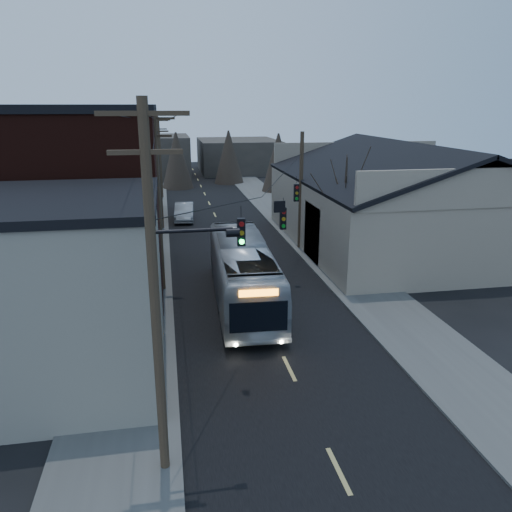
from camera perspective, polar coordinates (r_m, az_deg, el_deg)
The scene contains 13 objects.
road_surface at distance 41.09m, azimuth -3.61°, elevation 2.41°, with size 9.00×110.00×0.02m, color black.
sidewalk_left at distance 40.87m, azimuth -12.70°, elevation 2.01°, with size 4.00×110.00×0.12m, color #474744.
sidewalk_right at distance 42.30m, azimuth 5.17°, elevation 2.86°, with size 4.00×110.00×0.12m, color #474744.
building_clapboard at distance 20.22m, azimuth -22.39°, elevation -4.05°, with size 8.00×8.00×7.00m, color gray.
building_brick at distance 30.48m, azimuth -20.53°, elevation 5.85°, with size 10.00×12.00×10.00m, color black.
building_left_far at distance 46.29m, azimuth -16.48°, elevation 7.81°, with size 9.00×14.00×7.00m, color #352F2A.
warehouse at distance 39.47m, azimuth 16.40°, elevation 5.15°, with size 16.16×20.60×7.73m.
building_far_left at distance 74.89m, azimuth -11.58°, elevation 11.02°, with size 10.00×12.00×6.00m, color #352F2A.
building_far_right at distance 80.73m, azimuth -2.07°, elevation 11.39°, with size 12.00×14.00×5.00m, color #352F2A.
bare_tree at distance 32.23m, azimuth 10.04°, elevation 4.68°, with size 0.40×0.40×7.20m, color black.
utility_lines at distance 34.11m, azimuth -7.82°, elevation 7.77°, with size 11.24×45.28×10.50m.
bus at distance 26.67m, azimuth -1.53°, elevation -1.87°, with size 2.86×12.22×3.40m, color #A0A5AB.
parked_car at distance 46.66m, azimuth -8.21°, elevation 5.01°, with size 1.67×4.79×1.58m, color #9DA0A4.
Camera 1 is at (-4.56, -9.52, 10.30)m, focal length 35.00 mm.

